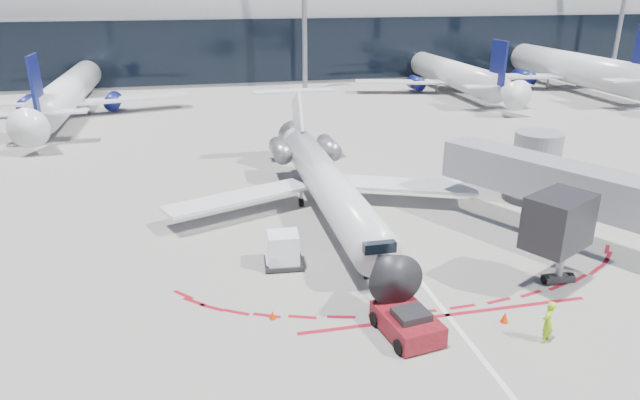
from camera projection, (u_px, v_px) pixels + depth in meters
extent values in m
plane|color=gray|center=(372.00, 220.00, 36.56)|extent=(260.00, 260.00, 0.00)
cube|color=silver|center=(363.00, 209.00, 38.39)|extent=(0.25, 40.00, 0.01)
cube|color=maroon|center=(448.00, 315.00, 26.07)|extent=(14.00, 0.25, 0.01)
cube|color=gray|center=(255.00, 43.00, 94.11)|extent=(150.00, 24.00, 10.00)
cylinder|color=gray|center=(254.00, 11.00, 92.33)|extent=(150.00, 24.00, 24.00)
cube|color=black|center=(265.00, 51.00, 83.11)|extent=(150.00, 0.20, 9.00)
cube|color=gray|center=(546.00, 179.00, 32.99)|extent=(8.22, 12.61, 2.30)
cube|color=black|center=(559.00, 221.00, 27.14)|extent=(3.86, 3.44, 2.60)
cylinder|color=gray|center=(561.00, 261.00, 28.52)|extent=(0.36, 0.36, 2.40)
cube|color=black|center=(558.00, 278.00, 28.87)|extent=(1.60, 0.60, 0.30)
cylinder|color=gray|center=(535.00, 166.00, 39.27)|extent=(3.20, 3.20, 4.80)
cylinder|color=black|center=(531.00, 196.00, 40.04)|extent=(4.00, 4.00, 0.50)
cylinder|color=silver|center=(329.00, 186.00, 36.24)|extent=(2.47, 20.16, 2.47)
cone|color=black|center=(386.00, 267.00, 25.87)|extent=(2.47, 2.57, 2.47)
cone|color=silver|center=(296.00, 140.00, 46.94)|extent=(2.47, 3.30, 2.47)
cube|color=black|center=(377.00, 244.00, 27.02)|extent=(1.56, 1.28, 0.50)
cube|color=silver|center=(238.00, 197.00, 36.64)|extent=(9.82, 5.82, 0.28)
cube|color=silver|center=(405.00, 185.00, 38.93)|extent=(9.82, 5.82, 0.28)
cube|color=silver|center=(298.00, 116.00, 45.32)|extent=(0.23, 4.30, 4.38)
cube|color=silver|center=(293.00, 91.00, 46.49)|extent=(6.60, 1.47, 0.15)
cylinder|color=slate|center=(280.00, 150.00, 43.13)|extent=(1.37, 3.12, 1.37)
cylinder|color=slate|center=(328.00, 147.00, 43.89)|extent=(1.37, 3.12, 1.37)
cylinder|color=black|center=(366.00, 274.00, 29.22)|extent=(0.20, 0.51, 0.51)
cylinder|color=black|center=(301.00, 202.00, 38.71)|extent=(0.27, 0.59, 0.59)
cylinder|color=black|center=(340.00, 199.00, 39.27)|extent=(0.27, 0.59, 0.59)
cylinder|color=gray|center=(367.00, 270.00, 29.13)|extent=(0.16, 0.16, 1.01)
cube|color=#560C12|center=(407.00, 323.00, 24.46)|extent=(2.50, 3.50, 0.91)
cube|color=black|center=(411.00, 315.00, 23.99)|extent=(1.58, 1.41, 0.35)
cylinder|color=gray|center=(383.00, 302.00, 26.46)|extent=(0.51, 2.60, 0.10)
cylinder|color=black|center=(400.00, 347.00, 23.25)|extent=(0.38, 0.68, 0.64)
cylinder|color=black|center=(440.00, 337.00, 23.91)|extent=(0.38, 0.68, 0.64)
cylinder|color=black|center=(375.00, 319.00, 25.18)|extent=(0.38, 0.68, 0.64)
cylinder|color=black|center=(413.00, 311.00, 25.84)|extent=(0.38, 0.68, 0.64)
imported|color=#9AD716|center=(548.00, 322.00, 23.83)|extent=(0.84, 0.77, 1.92)
cube|color=black|center=(284.00, 263.00, 30.54)|extent=(2.15, 1.87, 0.22)
cube|color=white|center=(283.00, 248.00, 30.22)|extent=(1.73, 1.64, 1.62)
cylinder|color=black|center=(269.00, 271.00, 29.85)|extent=(0.12, 0.21, 0.20)
cylinder|color=black|center=(300.00, 269.00, 30.07)|extent=(0.12, 0.21, 0.20)
cylinder|color=black|center=(268.00, 260.00, 31.07)|extent=(0.12, 0.21, 0.20)
cylinder|color=black|center=(297.00, 258.00, 31.29)|extent=(0.12, 0.21, 0.20)
cone|color=red|center=(273.00, 315.00, 25.70)|extent=(0.31, 0.31, 0.43)
cone|color=red|center=(505.00, 317.00, 25.44)|extent=(0.37, 0.37, 0.51)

